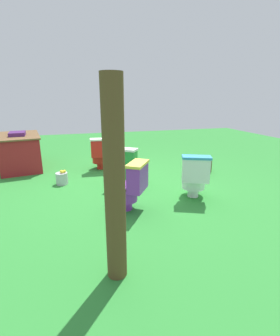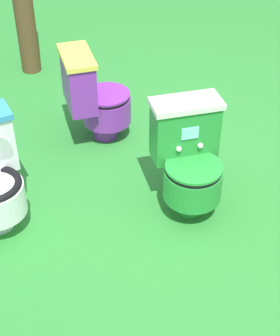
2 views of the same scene
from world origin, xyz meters
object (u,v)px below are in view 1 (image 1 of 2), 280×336
object	(u,v)px
wooden_post	(115,185)
small_crate	(202,166)
toilet_white	(195,176)
toilet_green	(127,166)
toilet_red	(101,153)
vendor_table	(20,151)
lemon_bucket	(62,178)
toilet_purple	(130,186)

from	to	relation	value
wooden_post	small_crate	world-z (taller)	wooden_post
toilet_white	small_crate	bearing A→B (deg)	77.71
toilet_green	toilet_red	xyz separation A→B (m)	(1.18, 0.34, 0.00)
vendor_table	small_crate	bearing A→B (deg)	-110.40
vendor_table	lemon_bucket	distance (m)	1.70
vendor_table	toilet_green	bearing A→B (deg)	-131.02
toilet_purple	wooden_post	world-z (taller)	wooden_post
toilet_red	vendor_table	distance (m)	1.86
toilet_purple	toilet_white	world-z (taller)	same
toilet_red	vendor_table	xyz separation A→B (m)	(0.64, 1.75, 0.02)
lemon_bucket	toilet_white	bearing A→B (deg)	-121.61
small_crate	wooden_post	bearing A→B (deg)	137.81
toilet_purple	toilet_white	bearing A→B (deg)	-48.68
toilet_red	lemon_bucket	distance (m)	1.16
wooden_post	lemon_bucket	size ratio (longest dim) A/B	6.42
toilet_green	small_crate	size ratio (longest dim) A/B	2.44
toilet_purple	small_crate	xyz separation A→B (m)	(1.38, -1.96, -0.24)
toilet_green	wooden_post	bearing A→B (deg)	-69.58
toilet_white	vendor_table	world-z (taller)	vendor_table
toilet_red	lemon_bucket	world-z (taller)	toilet_red
toilet_green	small_crate	world-z (taller)	toilet_green
toilet_green	vendor_table	size ratio (longest dim) A/B	0.46
toilet_red	toilet_purple	size ratio (longest dim) A/B	1.00
toilet_white	wooden_post	size ratio (longest dim) A/B	0.41
toilet_red	lemon_bucket	xyz separation A→B (m)	(-0.76, 0.83, -0.26)
wooden_post	small_crate	size ratio (longest dim) A/B	5.94
small_crate	toilet_green	bearing A→B (deg)	102.20
toilet_green	toilet_red	size ratio (longest dim) A/B	1.00
toilet_purple	small_crate	bearing A→B (deg)	-20.73
toilet_green	toilet_red	distance (m)	1.22
toilet_white	vendor_table	size ratio (longest dim) A/B	0.46
toilet_green	toilet_purple	xyz separation A→B (m)	(-1.00, 0.19, 0.00)
toilet_white	lemon_bucket	world-z (taller)	toilet_white
wooden_post	toilet_green	bearing A→B (deg)	-15.58
toilet_white	wooden_post	xyz separation A→B (m)	(-1.41, 1.53, 0.51)
wooden_post	toilet_white	bearing A→B (deg)	-47.41
toilet_white	toilet_green	bearing A→B (deg)	159.04
toilet_white	vendor_table	distance (m)	4.01
toilet_red	small_crate	world-z (taller)	toilet_red
toilet_red	toilet_purple	distance (m)	2.18
small_crate	toilet_purple	bearing A→B (deg)	125.16
lemon_bucket	vendor_table	bearing A→B (deg)	33.16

